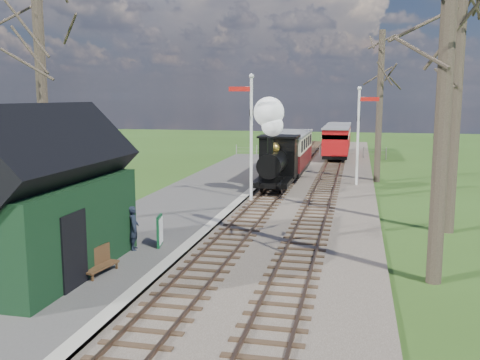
# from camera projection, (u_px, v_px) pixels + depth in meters

# --- Properties ---
(ground) EXTENTS (140.00, 140.00, 0.00)m
(ground) POSITION_uv_depth(u_px,v_px,m) (127.00, 360.00, 10.55)
(ground) COLOR #2F4D18
(ground) RESTS_ON ground
(distant_hills) EXTENTS (114.40, 48.00, 22.02)m
(distant_hills) POSITION_uv_depth(u_px,v_px,m) (333.00, 250.00, 74.86)
(distant_hills) COLOR #385B23
(distant_hills) RESTS_ON ground
(ballast_bed) EXTENTS (8.00, 60.00, 0.10)m
(ballast_bed) POSITION_uv_depth(u_px,v_px,m) (304.00, 184.00, 31.48)
(ballast_bed) COLOR brown
(ballast_bed) RESTS_ON ground
(track_near) EXTENTS (1.60, 60.00, 0.15)m
(track_near) POSITION_uv_depth(u_px,v_px,m) (282.00, 182.00, 31.75)
(track_near) COLOR brown
(track_near) RESTS_ON ground
(track_far) EXTENTS (1.60, 60.00, 0.15)m
(track_far) POSITION_uv_depth(u_px,v_px,m) (326.00, 184.00, 31.20)
(track_far) COLOR brown
(track_far) RESTS_ON ground
(platform) EXTENTS (5.00, 44.00, 0.20)m
(platform) POSITION_uv_depth(u_px,v_px,m) (184.00, 206.00, 24.78)
(platform) COLOR #474442
(platform) RESTS_ON ground
(coping_strip) EXTENTS (0.40, 44.00, 0.21)m
(coping_strip) POSITION_uv_depth(u_px,v_px,m) (232.00, 209.00, 24.29)
(coping_strip) COLOR #B2AD9E
(coping_strip) RESTS_ON ground
(station_shed) EXTENTS (3.25, 6.30, 4.78)m
(station_shed) POSITION_uv_depth(u_px,v_px,m) (42.00, 200.00, 14.97)
(station_shed) COLOR black
(station_shed) RESTS_ON platform
(semaphore_near) EXTENTS (1.22, 0.24, 6.22)m
(semaphore_near) POSITION_uv_depth(u_px,v_px,m) (250.00, 129.00, 25.58)
(semaphore_near) COLOR silver
(semaphore_near) RESTS_ON ground
(semaphore_far) EXTENTS (1.22, 0.24, 5.72)m
(semaphore_far) POSITION_uv_depth(u_px,v_px,m) (359.00, 128.00, 30.32)
(semaphore_far) COLOR silver
(semaphore_far) RESTS_ON ground
(bare_trees) EXTENTS (15.51, 22.39, 12.00)m
(bare_trees) POSITION_uv_depth(u_px,v_px,m) (275.00, 95.00, 19.20)
(bare_trees) COLOR #382D23
(bare_trees) RESTS_ON ground
(fence_line) EXTENTS (12.60, 0.08, 1.00)m
(fence_line) POSITION_uv_depth(u_px,v_px,m) (309.00, 151.00, 45.12)
(fence_line) COLOR slate
(fence_line) RESTS_ON ground
(locomotive) EXTENTS (1.97, 4.61, 4.94)m
(locomotive) POSITION_uv_depth(u_px,v_px,m) (275.00, 151.00, 28.59)
(locomotive) COLOR black
(locomotive) RESTS_ON ground
(coach) EXTENTS (2.30, 7.90, 2.42)m
(coach) POSITION_uv_depth(u_px,v_px,m) (289.00, 151.00, 34.53)
(coach) COLOR black
(coach) RESTS_ON ground
(red_carriage_a) EXTENTS (2.09, 5.16, 2.19)m
(red_carriage_a) POSITION_uv_depth(u_px,v_px,m) (336.00, 142.00, 42.90)
(red_carriage_a) COLOR black
(red_carriage_a) RESTS_ON ground
(red_carriage_b) EXTENTS (2.09, 5.16, 2.19)m
(red_carriage_b) POSITION_uv_depth(u_px,v_px,m) (339.00, 137.00, 48.20)
(red_carriage_b) COLOR black
(red_carriage_b) RESTS_ON ground
(sign_board) EXTENTS (0.22, 0.72, 1.05)m
(sign_board) POSITION_uv_depth(u_px,v_px,m) (160.00, 231.00, 17.79)
(sign_board) COLOR #0F4824
(sign_board) RESTS_ON platform
(bench) EXTENTS (0.59, 1.35, 0.75)m
(bench) POSITION_uv_depth(u_px,v_px,m) (98.00, 262.00, 15.03)
(bench) COLOR #472E19
(bench) RESTS_ON platform
(person) EXTENTS (0.49, 0.61, 1.45)m
(person) POSITION_uv_depth(u_px,v_px,m) (134.00, 228.00, 17.35)
(person) COLOR black
(person) RESTS_ON platform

